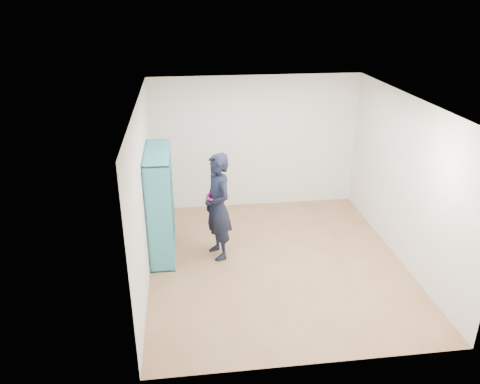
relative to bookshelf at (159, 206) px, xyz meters
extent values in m
plane|color=#895F3E|center=(1.83, -0.57, -0.85)|extent=(4.50, 4.50, 0.00)
plane|color=white|center=(1.83, -0.57, 1.75)|extent=(4.50, 4.50, 0.00)
cube|color=silver|center=(-0.17, -0.57, 0.45)|extent=(0.02, 4.50, 2.60)
cube|color=silver|center=(3.83, -0.57, 0.45)|extent=(0.02, 4.50, 2.60)
cube|color=silver|center=(1.83, 1.68, 0.45)|extent=(4.00, 0.02, 2.60)
cube|color=silver|center=(1.83, -2.82, 0.45)|extent=(4.00, 0.02, 2.60)
cube|color=teal|center=(0.03, -0.63, 0.03)|extent=(0.38, 0.03, 1.75)
cube|color=teal|center=(0.03, 0.65, 0.03)|extent=(0.38, 0.03, 1.75)
cube|color=teal|center=(0.03, 0.01, -0.83)|extent=(0.38, 1.32, 0.03)
cube|color=teal|center=(0.03, 0.01, 0.89)|extent=(0.38, 1.32, 0.03)
cube|color=teal|center=(-0.15, 0.01, 0.03)|extent=(0.03, 1.32, 1.75)
cube|color=teal|center=(0.03, -0.20, 0.03)|extent=(0.36, 0.03, 1.70)
cube|color=teal|center=(0.03, 0.22, 0.03)|extent=(0.36, 0.03, 1.70)
cube|color=teal|center=(0.03, 0.01, -0.39)|extent=(0.36, 1.26, 0.03)
cube|color=teal|center=(0.03, 0.01, 0.03)|extent=(0.36, 1.26, 0.03)
cube|color=teal|center=(0.03, 0.01, 0.46)|extent=(0.36, 1.26, 0.03)
cube|color=beige|center=(0.05, -0.42, -0.76)|extent=(0.24, 0.15, 0.09)
cube|color=black|center=(0.06, -0.47, -0.22)|extent=(0.20, 0.18, 0.32)
cube|color=maroon|center=(0.06, -0.47, 0.18)|extent=(0.20, 0.18, 0.28)
cube|color=silver|center=(0.05, -0.42, 0.50)|extent=(0.24, 0.15, 0.06)
cube|color=navy|center=(0.06, -0.05, -0.64)|extent=(0.20, 0.18, 0.32)
cube|color=brown|center=(0.06, -0.05, -0.22)|extent=(0.20, 0.18, 0.32)
cube|color=#BFB28C|center=(0.05, 0.00, 0.09)|extent=(0.24, 0.15, 0.09)
cube|color=#26594C|center=(0.06, -0.05, 0.61)|extent=(0.20, 0.18, 0.27)
cube|color=beige|center=(0.06, 0.37, -0.64)|extent=(0.20, 0.18, 0.33)
cube|color=black|center=(0.05, 0.42, -0.35)|extent=(0.24, 0.15, 0.06)
cube|color=maroon|center=(0.06, 0.37, 0.17)|extent=(0.20, 0.18, 0.25)
cube|color=silver|center=(0.06, 0.37, 0.61)|extent=(0.20, 0.18, 0.29)
imported|color=black|center=(0.93, -0.23, 0.03)|extent=(0.60, 0.74, 1.76)
torus|color=#B70E6C|center=(0.93, -0.23, 0.21)|extent=(0.46, 0.46, 0.04)
cube|color=silver|center=(0.76, -0.21, 0.15)|extent=(0.04, 0.10, 0.13)
cube|color=black|center=(0.76, -0.21, 0.15)|extent=(0.04, 0.10, 0.13)
camera|label=1|loc=(0.44, -6.90, 3.18)|focal=35.00mm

